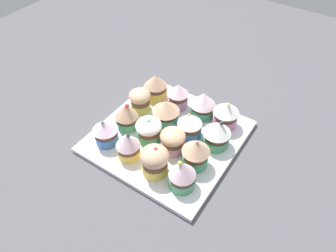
{
  "coord_description": "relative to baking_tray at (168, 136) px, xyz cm",
  "views": [
    {
      "loc": [
        -43.11,
        -28.83,
        56.71
      ],
      "look_at": [
        0.0,
        0.0,
        4.2
      ],
      "focal_mm": 33.16,
      "sensor_mm": 36.0,
      "label": 1
    }
  ],
  "objects": [
    {
      "name": "cupcake_6",
      "position": [
        2.95,
        -4.25,
        3.94
      ],
      "size": [
        5.91,
        5.91,
        6.8
      ],
      "color": "#477AC6",
      "rests_on": "baking_tray"
    },
    {
      "name": "cupcake_9",
      "position": [
        -3.68,
        2.95,
        3.81
      ],
      "size": [
        6.2,
        6.2,
        6.43
      ],
      "color": "#4C9E6B",
      "rests_on": "baking_tray"
    },
    {
      "name": "cupcake_10",
      "position": [
        3.58,
        3.02,
        4.05
      ],
      "size": [
        6.91,
        6.91,
        6.51
      ],
      "color": "#4C9E6B",
      "rests_on": "baking_tray"
    },
    {
      "name": "cupcake_15",
      "position": [
        10.16,
        10.79,
        4.25
      ],
      "size": [
        6.16,
        6.16,
        7.24
      ],
      "color": "#EFC651",
      "rests_on": "baking_tray"
    },
    {
      "name": "cupcake_3",
      "position": [
        10.82,
        -9.8,
        4.36
      ],
      "size": [
        6.42,
        6.42,
        7.52
      ],
      "color": "pink",
      "rests_on": "baking_tray"
    },
    {
      "name": "cupcake_14",
      "position": [
        3.76,
        11.23,
        3.82
      ],
      "size": [
        5.72,
        5.72,
        6.13
      ],
      "color": "#EFC651",
      "rests_on": "baking_tray"
    },
    {
      "name": "cupcake_7",
      "position": [
        10.89,
        -3.37,
        4.32
      ],
      "size": [
        6.47,
        6.47,
        7.06
      ],
      "color": "#4C9E6B",
      "rests_on": "baking_tray"
    },
    {
      "name": "cupcake_2",
      "position": [
        3.73,
        -11.02,
        4.25
      ],
      "size": [
        6.52,
        6.52,
        7.4
      ],
      "color": "#4C9E6B",
      "rests_on": "baking_tray"
    },
    {
      "name": "cupcake_8",
      "position": [
        -10.39,
        3.76,
        4.26
      ],
      "size": [
        5.47,
        5.47,
        7.39
      ],
      "color": "#EFC651",
      "rests_on": "baking_tray"
    },
    {
      "name": "cupcake_11",
      "position": [
        10.17,
        3.63,
        4.3
      ],
      "size": [
        5.5,
        5.5,
        7.2
      ],
      "color": "pink",
      "rests_on": "baking_tray"
    },
    {
      "name": "cupcake_13",
      "position": [
        -3.16,
        10.07,
        4.19
      ],
      "size": [
        5.76,
        5.76,
        7.36
      ],
      "color": "#4C9E6B",
      "rests_on": "baking_tray"
    },
    {
      "name": "cupcake_0",
      "position": [
        -10.45,
        -10.48,
        4.26
      ],
      "size": [
        5.73,
        5.73,
        7.58
      ],
      "color": "#4C9E6B",
      "rests_on": "baking_tray"
    },
    {
      "name": "cupcake_4",
      "position": [
        -10.74,
        -3.76,
        4.39
      ],
      "size": [
        6.28,
        6.28,
        7.51
      ],
      "color": "#EFC651",
      "rests_on": "baking_tray"
    },
    {
      "name": "cupcake_12",
      "position": [
        -9.92,
        10.8,
        4.22
      ],
      "size": [
        6.05,
        6.05,
        7.11
      ],
      "color": "#477AC6",
      "rests_on": "baking_tray"
    },
    {
      "name": "ground_plane",
      "position": [
        0.0,
        0.0,
        -2.1
      ],
      "size": [
        180.0,
        180.0,
        3.0
      ],
      "primitive_type": "cube",
      "color": "#4C4C51"
    },
    {
      "name": "baking_tray",
      "position": [
        0.0,
        0.0,
        0.0
      ],
      "size": [
        32.78,
        32.78,
        1.2
      ],
      "color": "silver",
      "rests_on": "ground_plane"
    },
    {
      "name": "cupcake_1",
      "position": [
        -4.11,
        -9.97,
        4.49
      ],
      "size": [
        6.22,
        6.22,
        7.65
      ],
      "color": "#4C9E6B",
      "rests_on": "baking_tray"
    },
    {
      "name": "cupcake_5",
      "position": [
        -3.24,
        -3.5,
        3.69
      ],
      "size": [
        5.89,
        5.89,
        6.03
      ],
      "color": "pink",
      "rests_on": "baking_tray"
    }
  ]
}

